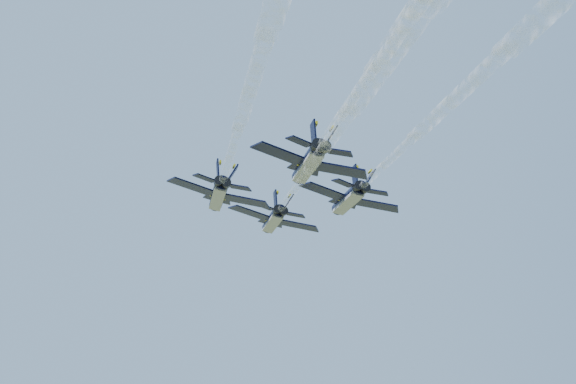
{
  "coord_description": "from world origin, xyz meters",
  "views": [
    {
      "loc": [
        0.25,
        -98.28,
        77.48
      ],
      "look_at": [
        -3.86,
        3.93,
        105.36
      ],
      "focal_mm": 50.0,
      "sensor_mm": 36.0,
      "label": 1
    }
  ],
  "objects_px": {
    "jet_right": "(348,200)",
    "jet_left": "(218,195)",
    "jet_lead": "(273,220)",
    "jet_slot": "(308,164)"
  },
  "relations": [
    {
      "from": "jet_lead",
      "to": "jet_right",
      "type": "distance_m",
      "value": 15.61
    },
    {
      "from": "jet_right",
      "to": "jet_slot",
      "type": "distance_m",
      "value": 16.87
    },
    {
      "from": "jet_right",
      "to": "jet_left",
      "type": "bearing_deg",
      "value": 178.6
    },
    {
      "from": "jet_lead",
      "to": "jet_slot",
      "type": "relative_size",
      "value": 1.0
    },
    {
      "from": "jet_lead",
      "to": "jet_slot",
      "type": "height_order",
      "value": "same"
    },
    {
      "from": "jet_right",
      "to": "jet_slot",
      "type": "bearing_deg",
      "value": -118.41
    },
    {
      "from": "jet_lead",
      "to": "jet_slot",
      "type": "distance_m",
      "value": 28.15
    },
    {
      "from": "jet_left",
      "to": "jet_slot",
      "type": "bearing_deg",
      "value": -59.3
    },
    {
      "from": "jet_lead",
      "to": "jet_left",
      "type": "bearing_deg",
      "value": -124.69
    },
    {
      "from": "jet_left",
      "to": "jet_right",
      "type": "distance_m",
      "value": 17.09
    }
  ]
}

